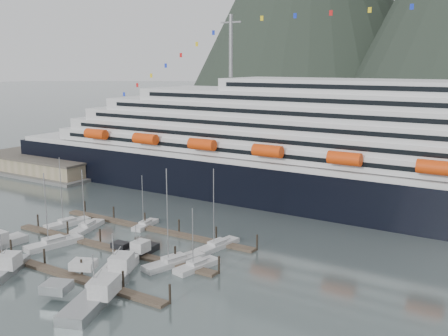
{
  "coord_description": "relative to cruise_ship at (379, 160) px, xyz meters",
  "views": [
    {
      "loc": [
        62.88,
        -63.93,
        34.0
      ],
      "look_at": [
        8.7,
        22.0,
        13.58
      ],
      "focal_mm": 42.0,
      "sensor_mm": 36.0,
      "label": 1
    }
  ],
  "objects": [
    {
      "name": "ground",
      "position": [
        -30.03,
        -54.94,
        -12.04
      ],
      "size": [
        1600.0,
        1600.0,
        0.0
      ],
      "primitive_type": "plane",
      "color": "#4F5D5D",
      "rests_on": "ground"
    },
    {
      "name": "cruise_ship",
      "position": [
        0.0,
        0.0,
        0.0
      ],
      "size": [
        210.0,
        30.4,
        50.3
      ],
      "color": "black",
      "rests_on": "ground"
    },
    {
      "name": "warehouse",
      "position": [
        -102.03,
        -12.94,
        -9.79
      ],
      "size": [
        46.0,
        20.0,
        5.8
      ],
      "color": "#595956",
      "rests_on": "ground"
    },
    {
      "name": "dock_near",
      "position": [
        -34.95,
        -64.89,
        -11.73
      ],
      "size": [
        48.18,
        2.28,
        3.2
      ],
      "color": "#463B2D",
      "rests_on": "ground"
    },
    {
      "name": "dock_mid",
      "position": [
        -34.95,
        -51.89,
        -11.73
      ],
      "size": [
        48.18,
        2.28,
        3.2
      ],
      "color": "#463B2D",
      "rests_on": "ground"
    },
    {
      "name": "dock_far",
      "position": [
        -34.95,
        -38.89,
        -11.73
      ],
      "size": [
        48.18,
        2.28,
        3.2
      ],
      "color": "#463B2D",
      "rests_on": "ground"
    },
    {
      "name": "sailboat_a",
      "position": [
        -46.78,
        -45.89,
        -11.61
      ],
      "size": [
        5.1,
        9.8,
        13.35
      ],
      "rotation": [
        0.0,
        0.0,
        1.84
      ],
      "color": "#B3B3B3",
      "rests_on": "ground"
    },
    {
      "name": "sailboat_b",
      "position": [
        -52.41,
        -46.22,
        -11.61
      ],
      "size": [
        4.49,
        10.16,
        15.29
      ],
      "rotation": [
        0.0,
        0.0,
        1.37
      ],
      "color": "#B3B3B3",
      "rests_on": "ground"
    },
    {
      "name": "sailboat_c",
      "position": [
        -44.51,
        -56.47,
        -11.59
      ],
      "size": [
        5.4,
        11.3,
        14.82
      ],
      "rotation": [
        0.0,
        0.0,
        1.34
      ],
      "color": "#B3B3B3",
      "rests_on": "ground"
    },
    {
      "name": "sailboat_d",
      "position": [
        -19.66,
        -51.72,
        -11.59
      ],
      "size": [
        5.91,
        11.92,
        17.5
      ],
      "rotation": [
        0.0,
        0.0,
        1.29
      ],
      "color": "#B3B3B3",
      "rests_on": "ground"
    },
    {
      "name": "sailboat_f",
      "position": [
        -37.76,
        -38.1,
        -11.64
      ],
      "size": [
        3.5,
        7.94,
        11.63
      ],
      "rotation": [
        0.0,
        0.0,
        1.74
      ],
      "color": "#B3B3B3",
      "rests_on": "ground"
    },
    {
      "name": "sailboat_g",
      "position": [
        -17.85,
        -40.8,
        -11.61
      ],
      "size": [
        3.84,
        10.43,
        15.76
      ],
      "rotation": [
        0.0,
        0.0,
        1.44
      ],
      "color": "#B3B3B3",
      "rests_on": "ground"
    },
    {
      "name": "sailboat_h",
      "position": [
        -15.32,
        -51.04,
        -11.64
      ],
      "size": [
        4.17,
        9.11,
        11.15
      ],
      "rotation": [
        0.0,
        0.0,
        1.38
      ],
      "color": "#B3B3B3",
      "rests_on": "ground"
    },
    {
      "name": "trawler_b",
      "position": [
        -40.87,
        -70.0,
        -11.1
      ],
      "size": [
        10.38,
        12.06,
        7.54
      ],
      "rotation": [
        0.0,
        0.0,
        2.03
      ],
      "color": "#97999C",
      "rests_on": "ground"
    },
    {
      "name": "trawler_c",
      "position": [
        -20.64,
        -69.37,
        -11.04
      ],
      "size": [
        12.67,
        16.25,
        8.12
      ],
      "rotation": [
        0.0,
        0.0,
        1.92
      ],
      "color": "#97999C",
      "rests_on": "ground"
    },
    {
      "name": "trawler_d",
      "position": [
        -24.77,
        -61.13,
        -11.04
      ],
      "size": [
        11.69,
        14.12,
        8.16
      ],
      "rotation": [
        0.0,
        0.0,
        1.98
      ],
      "color": "#B3B3B3",
      "rests_on": "ground"
    },
    {
      "name": "trawler_e",
      "position": [
        -27.96,
        -52.05,
        -11.21
      ],
      "size": [
        7.51,
        9.85,
        6.27
      ],
      "rotation": [
        0.0,
        0.0,
        1.62
      ],
      "color": "black",
      "rests_on": "ground"
    }
  ]
}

